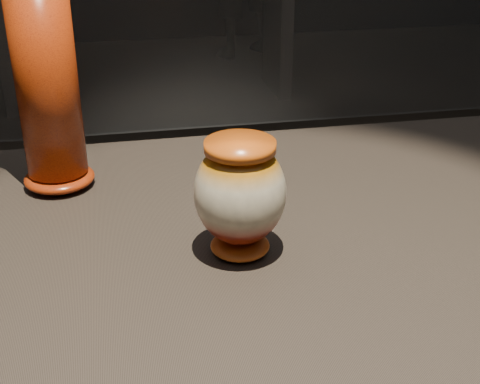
% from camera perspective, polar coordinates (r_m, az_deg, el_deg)
% --- Properties ---
extents(display_plinth, '(2.00, 0.80, 0.90)m').
position_cam_1_polar(display_plinth, '(1.15, -2.08, -15.37)').
color(display_plinth, black).
rests_on(display_plinth, ground).
extents(main_vase, '(0.16, 0.16, 0.17)m').
position_cam_1_polar(main_vase, '(0.91, 0.00, -0.17)').
color(main_vase, maroon).
rests_on(main_vase, display_plinth).
extents(tall_vase, '(0.14, 0.14, 0.38)m').
position_cam_1_polar(tall_vase, '(1.12, -16.15, 8.90)').
color(tall_vase, '#A3310A').
rests_on(tall_vase, display_plinth).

